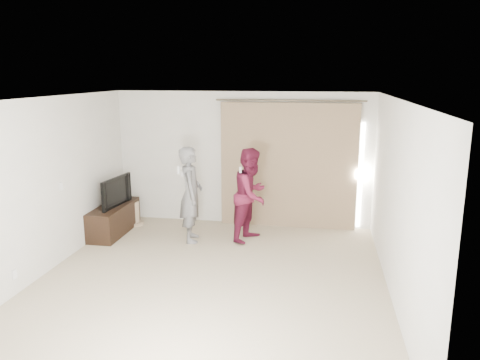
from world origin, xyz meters
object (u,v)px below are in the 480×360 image
object	(u,v)px
person_man	(191,194)
person_woman	(251,195)
tv_console	(114,219)
tv	(112,191)

from	to	relation	value
person_man	person_woman	distance (m)	1.07
tv_console	person_man	size ratio (longest dim) A/B	0.81
person_man	tv	bearing A→B (deg)	175.09
tv	person_man	xyz separation A→B (m)	(1.54, -0.13, 0.04)
tv	person_man	world-z (taller)	person_man
person_man	person_woman	size ratio (longest dim) A/B	1.02
tv_console	person_man	world-z (taller)	person_man
tv_console	person_woman	xyz separation A→B (m)	(2.59, 0.09, 0.57)
tv	person_woman	size ratio (longest dim) A/B	0.57
person_man	person_woman	xyz separation A→B (m)	(1.05, 0.22, -0.02)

